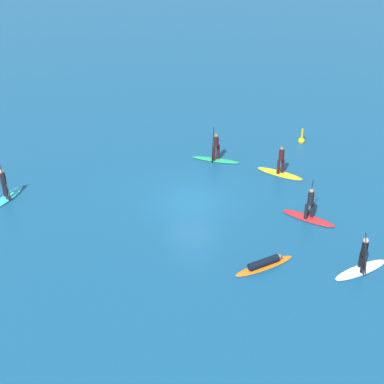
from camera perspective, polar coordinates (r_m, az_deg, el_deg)
The scene contains 8 objects.
ground_plane at distance 31.81m, azimuth 0.00°, elevation -0.78°, with size 120.00×120.00×0.00m, color navy.
surfer_on_green_board at distance 35.85m, azimuth 2.37°, elevation 3.82°, with size 3.02×0.75×2.28m.
surfer_on_teal_board at distance 33.30m, azimuth -17.92°, elevation 0.01°, with size 0.94×2.85×2.24m.
surfer_on_yellow_board at distance 34.61m, azimuth 8.71°, elevation 2.39°, with size 2.98×1.55×1.80m.
surfer_on_white_board at distance 27.41m, azimuth 16.42°, elevation -6.78°, with size 2.59×2.57×2.15m.
surfer_on_orange_board at distance 26.92m, azimuth 7.15°, elevation -7.03°, with size 2.65×2.61×0.43m.
surfer_on_red_board at distance 30.54m, azimuth 11.48°, elevation -1.97°, with size 2.98×1.57×2.07m.
marker_buoy at distance 39.03m, azimuth 10.75°, elevation 5.06°, with size 0.45×0.45×1.08m.
Camera 1 is at (7.26, -26.37, 16.25)m, focal length 54.07 mm.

